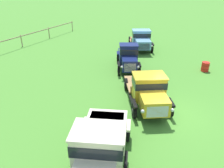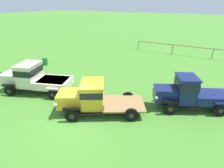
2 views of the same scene
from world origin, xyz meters
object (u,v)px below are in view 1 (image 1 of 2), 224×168
at_px(vintage_truck_far_side, 128,57).
at_px(vintage_truck_back_of_row, 141,40).
at_px(vintage_truck_second_in_line, 100,149).
at_px(oil_drum_near_fence, 205,67).
at_px(vintage_truck_midrow_center, 149,91).

relative_size(vintage_truck_far_side, vintage_truck_back_of_row, 0.87).
relative_size(vintage_truck_second_in_line, vintage_truck_back_of_row, 1.01).
relative_size(vintage_truck_second_in_line, vintage_truck_far_side, 1.16).
xyz_separation_m(vintage_truck_back_of_row, oil_drum_near_fence, (-3.48, -7.03, -0.77)).
height_order(vintage_truck_second_in_line, vintage_truck_far_side, same).
bearing_deg(oil_drum_near_fence, vintage_truck_back_of_row, 63.66).
xyz_separation_m(vintage_truck_far_side, oil_drum_near_fence, (2.45, -6.16, -0.72)).
relative_size(vintage_truck_midrow_center, vintage_truck_back_of_row, 0.99).
height_order(vintage_truck_far_side, oil_drum_near_fence, vintage_truck_far_side).
bearing_deg(oil_drum_near_fence, vintage_truck_midrow_center, 161.33).
bearing_deg(vintage_truck_second_in_line, oil_drum_near_fence, -12.07).
bearing_deg(vintage_truck_second_in_line, vintage_truck_back_of_row, 13.74).
distance_m(vintage_truck_far_side, oil_drum_near_fence, 6.67).
distance_m(vintage_truck_second_in_line, vintage_truck_back_of_row, 17.46).
distance_m(vintage_truck_midrow_center, vintage_truck_far_side, 6.41).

